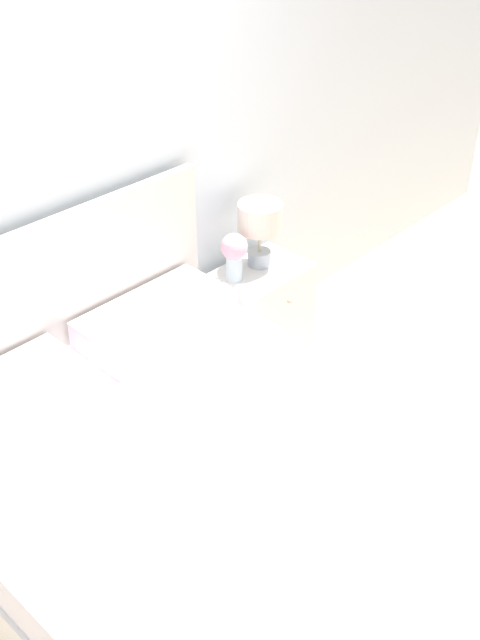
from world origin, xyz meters
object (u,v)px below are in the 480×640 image
object	(u,v)px
bed	(212,507)
flower_vase	(235,252)
table_lamp	(260,223)
nightstand	(262,312)

from	to	relation	value
bed	flower_vase	size ratio (longest dim) A/B	8.34
bed	table_lamp	xyz separation A→B (m)	(1.23, 0.87, 0.50)
table_lamp	flower_vase	distance (m)	0.22
nightstand	flower_vase	distance (m)	0.48
bed	nightstand	distance (m)	1.46
nightstand	table_lamp	size ratio (longest dim) A/B	1.56
bed	table_lamp	distance (m)	1.58
nightstand	flower_vase	size ratio (longest dim) A/B	2.14
flower_vase	bed	bearing A→B (deg)	-140.11
nightstand	table_lamp	bearing A→B (deg)	68.91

